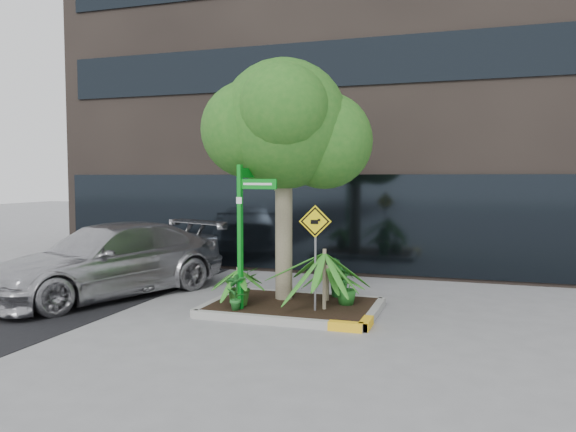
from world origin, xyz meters
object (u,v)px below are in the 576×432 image
(tree, at_px, (284,125))
(parked_car, at_px, (108,260))
(street_sign_post, at_px, (244,223))
(cattle_sign, at_px, (315,239))

(tree, xyz_separation_m, parked_car, (-3.99, -0.32, -2.89))
(parked_car, relative_size, street_sign_post, 1.92)
(parked_car, height_order, street_sign_post, street_sign_post)
(tree, relative_size, parked_car, 0.92)
(street_sign_post, height_order, cattle_sign, street_sign_post)
(parked_car, bearing_deg, tree, 27.56)
(tree, height_order, cattle_sign, tree)
(cattle_sign, bearing_deg, parked_car, 163.54)
(tree, bearing_deg, street_sign_post, -111.04)
(tree, distance_m, parked_car, 4.94)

